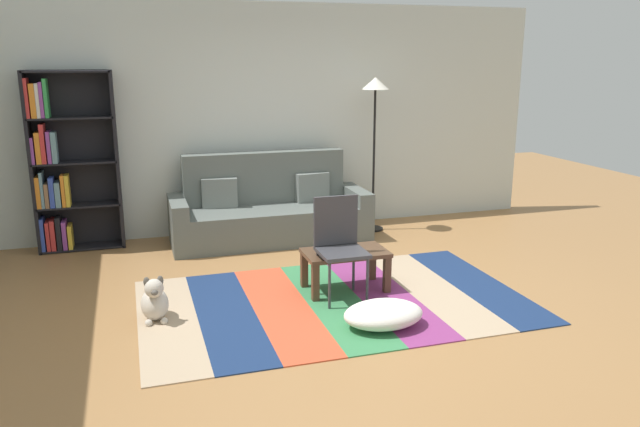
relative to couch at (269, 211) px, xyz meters
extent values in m
plane|color=#9E7042|center=(0.19, -2.02, -0.34)|extent=(14.00, 14.00, 0.00)
cube|color=silver|center=(0.19, 0.53, 1.01)|extent=(6.80, 0.10, 2.70)
cube|color=tan|center=(-1.31, -2.05, -0.33)|extent=(0.47, 2.02, 0.01)
cube|color=navy|center=(-0.83, -2.05, -0.33)|extent=(0.47, 2.02, 0.01)
cube|color=#C64C2D|center=(-0.36, -2.05, -0.33)|extent=(0.47, 2.02, 0.01)
cube|color=#387F4C|center=(0.11, -2.05, -0.33)|extent=(0.47, 2.02, 0.01)
cube|color=#843370|center=(0.58, -2.05, -0.33)|extent=(0.47, 2.02, 0.01)
cube|color=tan|center=(1.05, -2.05, -0.33)|extent=(0.47, 2.02, 0.01)
cube|color=navy|center=(1.53, -2.05, -0.33)|extent=(0.47, 2.02, 0.01)
cube|color=#59605B|center=(0.00, -0.07, -0.14)|extent=(1.90, 0.80, 0.40)
cube|color=#59605B|center=(0.00, 0.23, 0.36)|extent=(1.90, 0.20, 0.60)
cube|color=#59605B|center=(-1.04, -0.07, -0.06)|extent=(0.18, 0.80, 0.56)
cube|color=#59605B|center=(1.04, -0.07, -0.06)|extent=(0.18, 0.80, 0.56)
cube|color=slate|center=(-0.55, 0.11, 0.22)|extent=(0.42, 0.19, 0.36)
cube|color=slate|center=(0.55, 0.11, 0.22)|extent=(0.42, 0.19, 0.36)
cube|color=black|center=(-2.50, 0.28, 0.64)|extent=(0.04, 0.28, 1.95)
cube|color=black|center=(-1.64, 0.28, 0.64)|extent=(0.04, 0.28, 1.95)
cube|color=black|center=(-2.07, 0.41, 0.64)|extent=(0.90, 0.01, 1.95)
cube|color=black|center=(-2.07, 0.28, -0.32)|extent=(0.86, 0.28, 0.02)
cube|color=black|center=(-2.07, 0.28, 0.16)|extent=(0.86, 0.28, 0.02)
cube|color=black|center=(-2.07, 0.28, 0.64)|extent=(0.86, 0.28, 0.02)
cube|color=black|center=(-2.07, 0.28, 1.11)|extent=(0.86, 0.28, 0.02)
cube|color=black|center=(-2.07, 0.28, 1.59)|extent=(0.86, 0.28, 0.02)
cube|color=#334CB2|center=(-2.46, 0.26, -0.13)|extent=(0.04, 0.22, 0.36)
cube|color=red|center=(-2.41, 0.27, -0.15)|extent=(0.04, 0.25, 0.32)
cube|color=red|center=(-2.36, 0.26, -0.14)|extent=(0.05, 0.23, 0.33)
cube|color=black|center=(-2.30, 0.24, -0.13)|extent=(0.05, 0.19, 0.36)
cube|color=purple|center=(-2.24, 0.26, -0.15)|extent=(0.04, 0.23, 0.31)
cube|color=gold|center=(-2.19, 0.26, -0.18)|extent=(0.04, 0.22, 0.26)
cube|color=orange|center=(-2.46, 0.26, 0.34)|extent=(0.04, 0.23, 0.34)
cube|color=#668C99|center=(-2.42, 0.27, 0.36)|extent=(0.03, 0.25, 0.39)
cube|color=#8C6647|center=(-2.38, 0.25, 0.30)|extent=(0.04, 0.20, 0.26)
cube|color=#334CB2|center=(-2.33, 0.24, 0.33)|extent=(0.05, 0.18, 0.32)
cube|color=#668C99|center=(-2.27, 0.27, 0.30)|extent=(0.05, 0.24, 0.27)
cube|color=orange|center=(-2.21, 0.23, 0.34)|extent=(0.04, 0.16, 0.35)
cube|color=gold|center=(-2.17, 0.24, 0.34)|extent=(0.04, 0.18, 0.34)
cube|color=purple|center=(-2.47, 0.26, 0.79)|extent=(0.03, 0.23, 0.28)
cube|color=orange|center=(-2.41, 0.26, 0.81)|extent=(0.05, 0.22, 0.33)
cube|color=red|center=(-2.36, 0.26, 0.85)|extent=(0.04, 0.22, 0.42)
cube|color=purple|center=(-2.31, 0.26, 0.81)|extent=(0.04, 0.22, 0.34)
cube|color=#668C99|center=(-2.26, 0.23, 0.81)|extent=(0.05, 0.17, 0.33)
cube|color=red|center=(-2.47, 0.25, 1.33)|extent=(0.03, 0.21, 0.41)
cube|color=orange|center=(-2.41, 0.26, 1.30)|extent=(0.05, 0.24, 0.35)
cube|color=silver|center=(-2.36, 0.23, 1.30)|extent=(0.03, 0.17, 0.35)
cube|color=purple|center=(-2.33, 0.25, 1.31)|extent=(0.03, 0.21, 0.37)
cube|color=green|center=(-2.29, 0.25, 1.32)|extent=(0.04, 0.21, 0.40)
cube|color=#513826|center=(0.30, -1.81, 0.02)|extent=(0.75, 0.43, 0.04)
cube|color=#513826|center=(-0.04, -1.98, -0.16)|extent=(0.06, 0.06, 0.33)
cube|color=#513826|center=(0.63, -1.98, -0.16)|extent=(0.06, 0.06, 0.33)
cube|color=#513826|center=(-0.04, -1.63, -0.16)|extent=(0.06, 0.06, 0.33)
cube|color=#513826|center=(0.63, -1.63, -0.16)|extent=(0.06, 0.06, 0.33)
ellipsoid|color=white|center=(0.31, -2.66, -0.23)|extent=(0.64, 0.46, 0.20)
ellipsoid|color=beige|center=(-1.39, -1.96, -0.21)|extent=(0.22, 0.30, 0.26)
sphere|color=beige|center=(-1.39, -2.06, -0.03)|extent=(0.15, 0.15, 0.15)
ellipsoid|color=#5B5750|center=(-1.39, -2.12, -0.04)|extent=(0.06, 0.07, 0.05)
ellipsoid|color=#5B5750|center=(-1.45, -2.04, 0.02)|extent=(0.05, 0.04, 0.08)
ellipsoid|color=#5B5750|center=(-1.34, -2.04, 0.02)|extent=(0.05, 0.04, 0.08)
sphere|color=beige|center=(-1.45, -2.09, -0.31)|extent=(0.06, 0.06, 0.06)
sphere|color=beige|center=(-1.33, -2.09, -0.31)|extent=(0.06, 0.06, 0.06)
cylinder|color=black|center=(1.31, 0.03, -0.32)|extent=(0.26, 0.26, 0.02)
cylinder|color=black|center=(1.31, 0.03, 0.53)|extent=(0.03, 0.03, 1.68)
cone|color=white|center=(1.31, 0.03, 1.44)|extent=(0.32, 0.32, 0.14)
cube|color=black|center=(0.29, -1.78, 0.05)|extent=(0.10, 0.16, 0.02)
cube|color=#38383D|center=(0.19, -2.02, 0.10)|extent=(0.40, 0.40, 0.03)
cube|color=#38383D|center=(0.19, -1.84, 0.34)|extent=(0.40, 0.03, 0.44)
cylinder|color=#38383D|center=(0.02, -2.19, -0.12)|extent=(0.02, 0.02, 0.42)
cylinder|color=#38383D|center=(0.36, -2.19, -0.12)|extent=(0.02, 0.02, 0.42)
cylinder|color=#38383D|center=(0.02, -1.85, -0.12)|extent=(0.02, 0.02, 0.42)
cylinder|color=#38383D|center=(0.36, -1.85, -0.12)|extent=(0.02, 0.02, 0.42)
camera|label=1|loc=(-1.50, -6.81, 1.73)|focal=34.67mm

